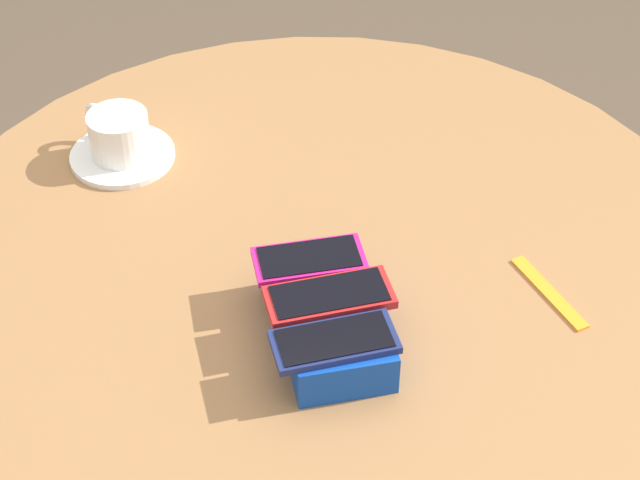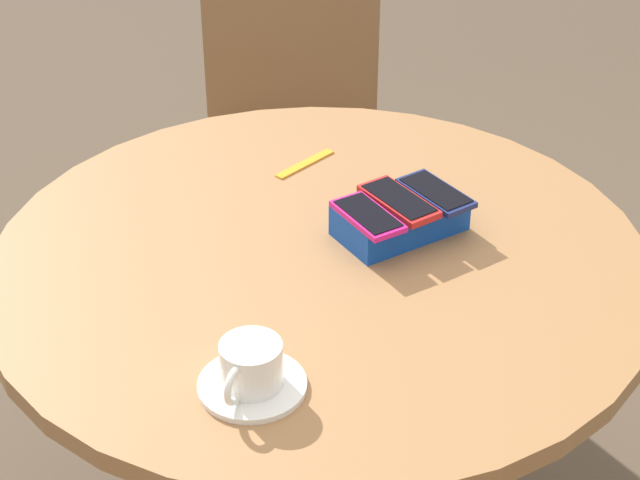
# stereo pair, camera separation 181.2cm
# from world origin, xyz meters

# --- Properties ---
(round_table) EXTENTS (0.96, 0.96, 0.75)m
(round_table) POSITION_xyz_m (0.00, 0.00, 0.64)
(round_table) COLOR #2D2D2D
(round_table) RESTS_ON ground_plane
(phone_box) EXTENTS (0.20, 0.13, 0.05)m
(phone_box) POSITION_xyz_m (-0.13, 0.00, 0.78)
(phone_box) COLOR #0F42AD
(phone_box) RESTS_ON round_table
(phone_navy) EXTENTS (0.08, 0.13, 0.01)m
(phone_navy) POSITION_xyz_m (-0.19, 0.00, 0.81)
(phone_navy) COLOR navy
(phone_navy) RESTS_ON phone_box
(phone_red) EXTENTS (0.08, 0.14, 0.01)m
(phone_red) POSITION_xyz_m (-0.13, -0.00, 0.81)
(phone_red) COLOR red
(phone_red) RESTS_ON phone_box
(phone_magenta) EXTENTS (0.07, 0.12, 0.01)m
(phone_magenta) POSITION_xyz_m (-0.07, 0.02, 0.81)
(phone_magenta) COLOR #D11975
(phone_magenta) RESTS_ON phone_box
(saucer) EXTENTS (0.13, 0.13, 0.01)m
(saucer) POSITION_xyz_m (0.20, 0.24, 0.76)
(saucer) COLOR white
(saucer) RESTS_ON round_table
(coffee_cup) EXTENTS (0.09, 0.09, 0.06)m
(coffee_cup) POSITION_xyz_m (0.20, 0.24, 0.79)
(coffee_cup) COLOR white
(coffee_cup) RESTS_ON saucer
(lanyard_strap) EXTENTS (0.12, 0.06, 0.00)m
(lanyard_strap) POSITION_xyz_m (-0.09, -0.25, 0.76)
(lanyard_strap) COLOR orange
(lanyard_strap) RESTS_ON round_table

